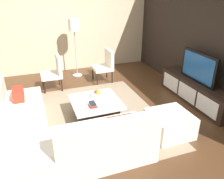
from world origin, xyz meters
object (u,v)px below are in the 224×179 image
(accent_chair_near, at_px, (55,71))
(floor_lamp, at_px, (74,29))
(coffee_table, at_px, (96,109))
(media_console, at_px, (194,92))
(sectional_couch, at_px, (48,132))
(accent_chair_far, at_px, (105,64))
(television, at_px, (199,67))
(ottoman, at_px, (170,124))
(fruit_bowl, at_px, (98,94))
(book_stack, at_px, (93,105))

(accent_chair_near, relative_size, floor_lamp, 0.53)
(coffee_table, relative_size, accent_chair_near, 1.08)
(media_console, height_order, sectional_couch, sectional_couch)
(coffee_table, bearing_deg, sectional_couch, -57.73)
(media_console, bearing_deg, coffee_table, -92.49)
(sectional_couch, xyz_separation_m, accent_chair_far, (-2.41, 1.80, 0.20))
(television, distance_m, accent_chair_far, 2.43)
(accent_chair_near, bearing_deg, ottoman, 29.31)
(floor_lamp, distance_m, accent_chair_far, 1.27)
(fruit_bowl, relative_size, book_stack, 1.50)
(media_console, height_order, accent_chair_near, accent_chair_near)
(media_console, height_order, book_stack, media_console)
(media_console, xyz_separation_m, accent_chair_far, (-1.88, -1.49, 0.24))
(media_console, xyz_separation_m, coffee_table, (-0.10, -2.30, -0.05))
(accent_chair_near, relative_size, book_stack, 4.65)
(accent_chair_near, height_order, ottoman, accent_chair_near)
(ottoman, xyz_separation_m, fruit_bowl, (-1.15, -0.98, 0.23))
(television, distance_m, sectional_couch, 3.37)
(coffee_table, xyz_separation_m, ottoman, (0.97, 1.08, -0.00))
(television, xyz_separation_m, accent_chair_far, (-1.88, -1.49, -0.34))
(book_stack, bearing_deg, television, 92.68)
(book_stack, bearing_deg, sectional_couch, -64.73)
(floor_lamp, bearing_deg, ottoman, 15.31)
(coffee_table, bearing_deg, accent_chair_near, -161.83)
(sectional_couch, distance_m, ottoman, 2.10)
(accent_chair_near, distance_m, accent_chair_far, 1.37)
(accent_chair_far, bearing_deg, coffee_table, -19.46)
(coffee_table, height_order, ottoman, ottoman)
(floor_lamp, distance_m, ottoman, 3.72)
(accent_chair_near, bearing_deg, fruit_bowl, 21.20)
(sectional_couch, xyz_separation_m, fruit_bowl, (-0.80, 1.09, 0.14))
(book_stack, bearing_deg, ottoman, 57.52)
(accent_chair_far, bearing_deg, book_stack, -19.94)
(television, distance_m, fruit_bowl, 2.25)
(book_stack, bearing_deg, accent_chair_near, -166.97)
(sectional_couch, xyz_separation_m, coffee_table, (-0.63, 0.99, -0.09))
(media_console, bearing_deg, ottoman, -54.32)
(accent_chair_far, bearing_deg, sectional_couch, -31.88)
(accent_chair_near, bearing_deg, book_stack, 10.91)
(coffee_table, xyz_separation_m, accent_chair_far, (-1.78, 0.80, 0.29))
(accent_chair_near, bearing_deg, sectional_couch, -12.53)
(television, bearing_deg, accent_chair_near, -122.37)
(media_console, height_order, accent_chair_far, accent_chair_far)
(television, height_order, ottoman, television)
(television, distance_m, ottoman, 1.63)
(accent_chair_near, xyz_separation_m, accent_chair_far, (-0.07, 1.37, 0.00))
(accent_chair_near, xyz_separation_m, ottoman, (2.69, 1.64, -0.29))
(television, distance_m, coffee_table, 2.38)
(coffee_table, bearing_deg, book_stack, -28.66)
(coffee_table, distance_m, book_stack, 0.33)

